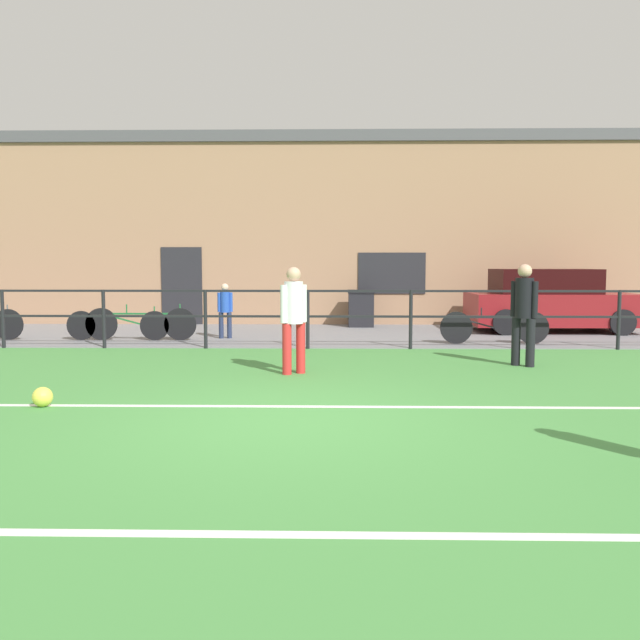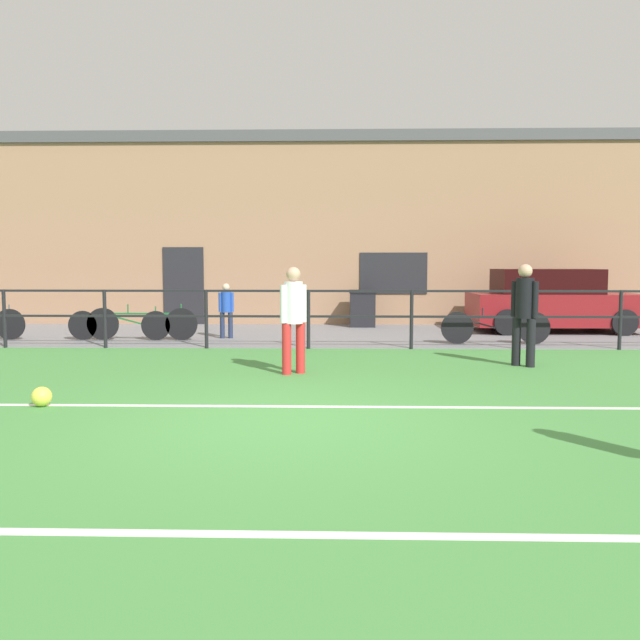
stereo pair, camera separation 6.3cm
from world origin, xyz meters
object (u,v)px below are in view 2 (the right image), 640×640
(player_goalkeeper, at_px, (524,309))
(bicycle_parked_3, at_px, (495,327))
(bicycle_parked_2, at_px, (142,323))
(trash_bin_0, at_px, (362,308))
(soccer_ball_spare, at_px, (42,397))
(bicycle_parked_4, at_px, (119,325))
(player_striker, at_px, (293,313))
(parked_car_red, at_px, (551,302))
(spectator_child, at_px, (226,307))

(player_goalkeeper, bearing_deg, bicycle_parked_3, -54.90)
(bicycle_parked_2, relative_size, trash_bin_0, 2.50)
(soccer_ball_spare, xyz_separation_m, bicycle_parked_4, (-1.26, 6.54, 0.23))
(player_goalkeeper, distance_m, player_striker, 3.76)
(player_goalkeeper, xyz_separation_m, player_striker, (-3.66, -0.83, -0.02))
(player_striker, xyz_separation_m, soccer_ball_spare, (-2.77, -2.38, -0.80))
(player_goalkeeper, bearing_deg, soccer_ball_spare, 65.95)
(parked_car_red, xyz_separation_m, bicycle_parked_4, (-9.85, -2.08, -0.39))
(player_striker, relative_size, soccer_ball_spare, 6.95)
(parked_car_red, xyz_separation_m, trash_bin_0, (-4.51, 1.10, -0.23))
(player_goalkeeper, relative_size, bicycle_parked_2, 0.69)
(bicycle_parked_2, bearing_deg, spectator_child, 13.21)
(player_striker, xyz_separation_m, trash_bin_0, (1.30, 7.34, -0.41))
(player_goalkeeper, height_order, soccer_ball_spare, player_goalkeeper)
(bicycle_parked_4, bearing_deg, spectator_child, 10.38)
(bicycle_parked_4, distance_m, trash_bin_0, 6.22)
(bicycle_parked_2, bearing_deg, bicycle_parked_4, -180.00)
(spectator_child, xyz_separation_m, bicycle_parked_3, (5.66, -0.92, -0.34))
(player_striker, distance_m, soccer_ball_spare, 3.74)
(soccer_ball_spare, relative_size, bicycle_parked_2, 0.10)
(parked_car_red, xyz_separation_m, bicycle_parked_2, (-9.35, -2.08, -0.36))
(parked_car_red, relative_size, bicycle_parked_4, 1.77)
(bicycle_parked_4, xyz_separation_m, trash_bin_0, (5.34, 3.18, 0.15))
(player_goalkeeper, xyz_separation_m, trash_bin_0, (-2.36, 6.51, -0.43))
(player_striker, bearing_deg, bicycle_parked_4, 100.77)
(spectator_child, xyz_separation_m, bicycle_parked_2, (-1.75, -0.41, -0.32))
(spectator_child, height_order, bicycle_parked_2, spectator_child)
(player_striker, relative_size, bicycle_parked_3, 0.73)
(soccer_ball_spare, bearing_deg, spectator_child, 81.95)
(parked_car_red, height_order, bicycle_parked_2, parked_car_red)
(bicycle_parked_2, xyz_separation_m, trash_bin_0, (4.85, 3.18, 0.12))
(bicycle_parked_3, relative_size, trash_bin_0, 2.32)
(parked_car_red, relative_size, bicycle_parked_2, 1.64)
(player_goalkeeper, height_order, player_striker, player_goalkeeper)
(trash_bin_0, bearing_deg, bicycle_parked_2, -146.72)
(soccer_ball_spare, bearing_deg, parked_car_red, 45.12)
(spectator_child, relative_size, bicycle_parked_4, 0.54)
(soccer_ball_spare, distance_m, parked_car_red, 12.18)
(soccer_ball_spare, relative_size, bicycle_parked_4, 0.10)
(bicycle_parked_2, bearing_deg, player_striker, -49.62)
(player_striker, xyz_separation_m, bicycle_parked_2, (-3.54, 4.16, -0.53))
(soccer_ball_spare, relative_size, bicycle_parked_3, 0.10)
(player_goalkeeper, bearing_deg, trash_bin_0, -30.68)
(player_goalkeeper, bearing_deg, parked_car_red, -72.28)
(parked_car_red, bearing_deg, player_striker, -132.97)
(player_striker, height_order, trash_bin_0, player_striker)
(player_goalkeeper, bearing_deg, bicycle_parked_4, 16.02)
(player_striker, height_order, bicycle_parked_3, player_striker)
(bicycle_parked_2, height_order, trash_bin_0, trash_bin_0)
(player_goalkeeper, xyz_separation_m, bicycle_parked_3, (0.21, 2.83, -0.57))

